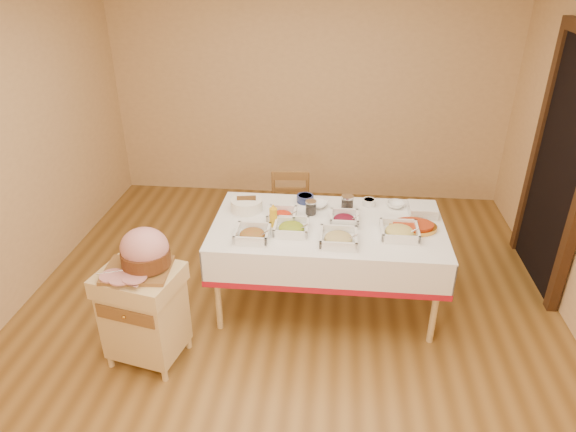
% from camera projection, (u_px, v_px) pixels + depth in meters
% --- Properties ---
extents(room_shell, '(5.00, 5.00, 5.00)m').
position_uv_depth(room_shell, '(286.00, 174.00, 3.56)').
color(room_shell, brown).
rests_on(room_shell, ground).
extents(doorway, '(0.09, 1.10, 2.20)m').
position_uv_depth(doorway, '(562.00, 163.00, 4.25)').
color(doorway, black).
rests_on(doorway, ground).
extents(dining_table, '(1.82, 1.02, 0.76)m').
position_uv_depth(dining_table, '(327.00, 241.00, 4.12)').
color(dining_table, '#DDBC79').
rests_on(dining_table, ground).
extents(butcher_cart, '(0.61, 0.55, 0.75)m').
position_uv_depth(butcher_cart, '(144.00, 310.00, 3.61)').
color(butcher_cart, '#DDBC79').
rests_on(butcher_cart, ground).
extents(dining_chair, '(0.40, 0.38, 0.84)m').
position_uv_depth(dining_chair, '(290.00, 217.00, 4.85)').
color(dining_chair, brown).
rests_on(dining_chair, ground).
extents(ham_on_board, '(0.46, 0.44, 0.31)m').
position_uv_depth(ham_on_board, '(144.00, 253.00, 3.43)').
color(ham_on_board, brown).
rests_on(ham_on_board, butcher_cart).
extents(serving_dish_a, '(0.26, 0.25, 0.11)m').
position_uv_depth(serving_dish_a, '(252.00, 234.00, 3.83)').
color(serving_dish_a, white).
rests_on(serving_dish_a, dining_table).
extents(serving_dish_b, '(0.26, 0.26, 0.11)m').
position_uv_depth(serving_dish_b, '(291.00, 228.00, 3.92)').
color(serving_dish_b, white).
rests_on(serving_dish_b, dining_table).
extents(serving_dish_c, '(0.28, 0.28, 0.11)m').
position_uv_depth(serving_dish_c, '(338.00, 238.00, 3.77)').
color(serving_dish_c, white).
rests_on(serving_dish_c, dining_table).
extents(serving_dish_d, '(0.28, 0.28, 0.11)m').
position_uv_depth(serving_dish_d, '(399.00, 231.00, 3.87)').
color(serving_dish_d, white).
rests_on(serving_dish_d, dining_table).
extents(serving_dish_e, '(0.24, 0.22, 0.11)m').
position_uv_depth(serving_dish_e, '(282.00, 215.00, 4.10)').
color(serving_dish_e, white).
rests_on(serving_dish_e, dining_table).
extents(serving_dish_f, '(0.23, 0.22, 0.11)m').
position_uv_depth(serving_dish_f, '(344.00, 219.00, 4.05)').
color(serving_dish_f, white).
rests_on(serving_dish_f, dining_table).
extents(small_bowl_left, '(0.13, 0.13, 0.06)m').
position_uv_depth(small_bowl_left, '(251.00, 203.00, 4.30)').
color(small_bowl_left, white).
rests_on(small_bowl_left, dining_table).
extents(small_bowl_mid, '(0.15, 0.15, 0.06)m').
position_uv_depth(small_bowl_mid, '(305.00, 198.00, 4.38)').
color(small_bowl_mid, navy).
rests_on(small_bowl_mid, dining_table).
extents(small_bowl_right, '(0.11, 0.11, 0.05)m').
position_uv_depth(small_bowl_right, '(369.00, 202.00, 4.32)').
color(small_bowl_right, white).
rests_on(small_bowl_right, dining_table).
extents(bowl_white_imported, '(0.21, 0.21, 0.04)m').
position_uv_depth(bowl_white_imported, '(318.00, 205.00, 4.30)').
color(bowl_white_imported, white).
rests_on(bowl_white_imported, dining_table).
extents(bowl_small_imported, '(0.17, 0.17, 0.05)m').
position_uv_depth(bowl_small_imported, '(396.00, 205.00, 4.30)').
color(bowl_small_imported, white).
rests_on(bowl_small_imported, dining_table).
extents(preserve_jar_left, '(0.09, 0.09, 0.12)m').
position_uv_depth(preserve_jar_left, '(311.00, 208.00, 4.17)').
color(preserve_jar_left, silver).
rests_on(preserve_jar_left, dining_table).
extents(preserve_jar_right, '(0.10, 0.10, 0.13)m').
position_uv_depth(preserve_jar_right, '(347.00, 204.00, 4.23)').
color(preserve_jar_right, silver).
rests_on(preserve_jar_right, dining_table).
extents(mustard_bottle, '(0.06, 0.06, 0.19)m').
position_uv_depth(mustard_bottle, '(273.00, 216.00, 3.98)').
color(mustard_bottle, gold).
rests_on(mustard_bottle, dining_table).
extents(bread_basket, '(0.26, 0.26, 0.12)m').
position_uv_depth(bread_basket, '(247.00, 205.00, 4.24)').
color(bread_basket, white).
rests_on(bread_basket, dining_table).
extents(plate_stack, '(0.22, 0.22, 0.08)m').
position_uv_depth(plate_stack, '(423.00, 210.00, 4.17)').
color(plate_stack, white).
rests_on(plate_stack, dining_table).
extents(brass_platter, '(0.37, 0.26, 0.05)m').
position_uv_depth(brass_platter, '(413.00, 226.00, 3.96)').
color(brass_platter, gold).
rests_on(brass_platter, dining_table).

